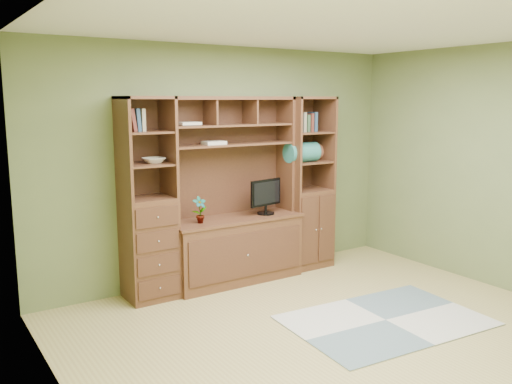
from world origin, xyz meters
TOP-DOWN VIEW (x-y plane):
  - room at (0.00, 0.00)m, footprint 4.60×4.10m
  - center_hutch at (-0.03, 1.73)m, footprint 1.54×0.53m
  - left_tower at (-1.03, 1.77)m, footprint 0.50×0.45m
  - right_tower at (1.00, 1.77)m, footprint 0.55×0.45m
  - rug at (0.55, 0.01)m, footprint 1.86×1.32m
  - monitor at (0.35, 1.70)m, footprint 0.48×0.28m
  - orchid at (-0.49, 1.70)m, footprint 0.15×0.10m
  - magazines at (-0.24, 1.82)m, footprint 0.23×0.17m
  - bowl at (-0.95, 1.77)m, footprint 0.22×0.22m
  - blanket_teal at (0.88, 1.73)m, footprint 0.40×0.23m
  - blanket_red at (1.08, 1.85)m, footprint 0.34×0.19m

SIDE VIEW (x-z plane):
  - rug at x=0.55m, z-range 0.00..0.01m
  - orchid at x=-0.49m, z-range 0.73..1.02m
  - monitor at x=0.35m, z-range 0.73..1.28m
  - center_hutch at x=-0.03m, z-range 0.00..2.05m
  - left_tower at x=-1.03m, z-range 0.00..2.05m
  - right_tower at x=1.00m, z-range 0.00..2.05m
  - room at x=0.00m, z-range -0.02..2.62m
  - blanket_red at x=1.08m, z-range 1.29..1.48m
  - blanket_teal at x=0.88m, z-range 1.29..1.52m
  - bowl at x=-0.95m, z-range 1.39..1.44m
  - magazines at x=-0.24m, z-range 1.54..1.58m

